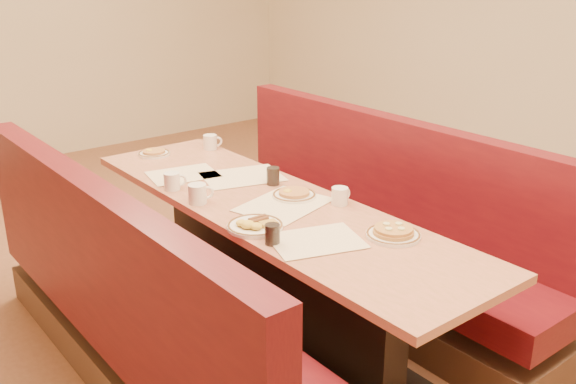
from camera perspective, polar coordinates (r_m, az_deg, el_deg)
ground at (r=3.52m, az=-1.49°, el=-12.45°), size 8.00×8.00×0.00m
diner_table at (r=3.33m, az=-1.55°, el=-7.02°), size 0.70×2.50×0.75m
booth_left at (r=3.01m, az=-12.95°, el=-11.03°), size 0.55×2.50×1.05m
booth_right at (r=3.78m, az=7.37°, el=-3.98°), size 0.55×2.50×1.05m
placemat_near_left at (r=2.76m, az=2.51°, el=-4.35°), size 0.46×0.40×0.00m
placemat_near_right at (r=3.15m, az=-0.37°, el=-1.12°), size 0.51×0.43×0.00m
placemat_far_left at (r=3.63m, az=-9.32°, el=1.56°), size 0.42×0.34×0.00m
placemat_far_right at (r=3.56m, az=-4.07°, el=1.38°), size 0.50×0.42×0.00m
pancake_plate at (r=2.83m, az=9.35°, el=-3.61°), size 0.24×0.24×0.05m
eggs_plate at (r=2.88m, az=-2.97°, el=-2.97°), size 0.25×0.25×0.05m
extra_plate_mid at (r=3.25m, az=0.53°, el=-0.22°), size 0.22×0.22×0.04m
extra_plate_far at (r=4.04m, az=-11.83°, el=3.42°), size 0.20×0.20×0.04m
coffee_mug_a at (r=3.16m, az=4.66°, el=-0.32°), size 0.11×0.08×0.09m
coffee_mug_b at (r=3.19m, az=-7.99°, el=-0.12°), size 0.13×0.09×0.10m
coffee_mug_c at (r=4.10m, az=-6.89°, el=4.46°), size 0.12×0.09×0.09m
coffee_mug_d at (r=3.41m, az=-10.22°, el=0.99°), size 0.12×0.08×0.09m
soda_tumbler_near at (r=2.72m, az=-1.40°, el=-3.77°), size 0.06×0.06×0.09m
soda_tumbler_mid at (r=3.42m, az=-1.34°, el=1.43°), size 0.07×0.07×0.10m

